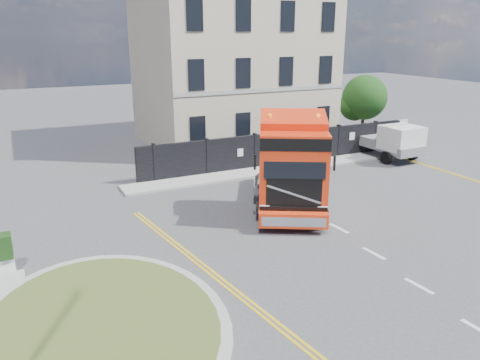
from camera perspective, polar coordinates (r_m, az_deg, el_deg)
ground at (r=18.36m, az=3.84°, el=-7.07°), size 120.00×120.00×0.00m
traffic_island at (r=13.76m, az=-16.50°, el=-16.53°), size 6.80×6.80×0.17m
hoarding_fence at (r=28.58m, az=6.34°, el=3.98°), size 18.80×0.25×2.00m
georgian_building at (r=34.17m, az=-1.12°, el=14.38°), size 12.30×10.30×12.80m
tree at (r=35.27m, az=14.67°, el=9.47°), size 3.20×3.20×4.80m
pavement_far at (r=27.79m, az=6.30°, el=1.59°), size 20.00×1.60×0.12m
truck at (r=20.38m, az=6.28°, el=1.24°), size 5.90×7.67×4.36m
flatbed_pickup at (r=30.74m, az=18.19°, el=4.56°), size 2.40×5.39×2.23m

